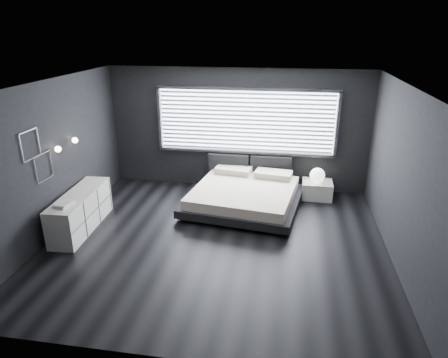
# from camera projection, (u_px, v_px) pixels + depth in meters

# --- Properties ---
(room) EXTENTS (6.04, 6.00, 2.80)m
(room) POSITION_uv_depth(u_px,v_px,m) (216.00, 169.00, 6.72)
(room) COLOR black
(room) RESTS_ON ground
(window) EXTENTS (4.14, 0.09, 1.52)m
(window) POSITION_uv_depth(u_px,v_px,m) (246.00, 122.00, 9.10)
(window) COLOR white
(window) RESTS_ON ground
(headboard) EXTENTS (1.96, 0.16, 0.52)m
(headboard) POSITION_uv_depth(u_px,v_px,m) (249.00, 166.00, 9.40)
(headboard) COLOR black
(headboard) RESTS_ON ground
(sconce_near) EXTENTS (0.18, 0.11, 0.11)m
(sconce_near) POSITION_uv_depth(u_px,v_px,m) (58.00, 149.00, 7.13)
(sconce_near) COLOR silver
(sconce_near) RESTS_ON ground
(sconce_far) EXTENTS (0.18, 0.11, 0.11)m
(sconce_far) POSITION_uv_depth(u_px,v_px,m) (75.00, 140.00, 7.68)
(sconce_far) COLOR silver
(sconce_far) RESTS_ON ground
(wall_art_upper) EXTENTS (0.01, 0.48, 0.48)m
(wall_art_upper) POSITION_uv_depth(u_px,v_px,m) (30.00, 145.00, 6.50)
(wall_art_upper) COLOR #47474C
(wall_art_upper) RESTS_ON ground
(wall_art_lower) EXTENTS (0.01, 0.48, 0.48)m
(wall_art_lower) POSITION_uv_depth(u_px,v_px,m) (44.00, 167.00, 6.90)
(wall_art_lower) COLOR #47474C
(wall_art_lower) RESTS_ON ground
(bed) EXTENTS (2.58, 2.49, 0.59)m
(bed) POSITION_uv_depth(u_px,v_px,m) (244.00, 195.00, 8.53)
(bed) COLOR black
(bed) RESTS_ON ground
(nightstand) EXTENTS (0.67, 0.56, 0.39)m
(nightstand) POSITION_uv_depth(u_px,v_px,m) (317.00, 190.00, 9.02)
(nightstand) COLOR silver
(nightstand) RESTS_ON ground
(orb_lamp) EXTENTS (0.33, 0.33, 0.33)m
(orb_lamp) POSITION_uv_depth(u_px,v_px,m) (317.00, 175.00, 8.87)
(orb_lamp) COLOR white
(orb_lamp) RESTS_ON nightstand
(dresser) EXTENTS (0.59, 1.82, 0.72)m
(dresser) POSITION_uv_depth(u_px,v_px,m) (81.00, 211.00, 7.60)
(dresser) COLOR silver
(dresser) RESTS_ON ground
(book_stack) EXTENTS (0.32, 0.38, 0.07)m
(book_stack) POSITION_uv_depth(u_px,v_px,m) (64.00, 204.00, 6.96)
(book_stack) COLOR silver
(book_stack) RESTS_ON dresser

